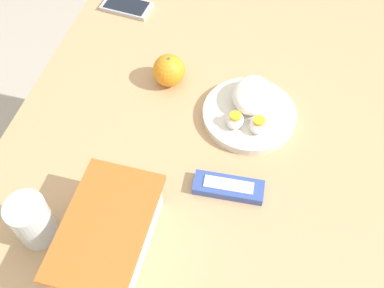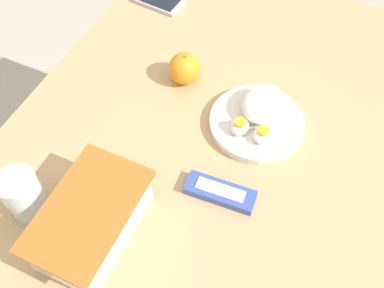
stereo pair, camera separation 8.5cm
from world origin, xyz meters
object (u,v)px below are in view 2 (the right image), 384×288
at_px(food_container, 93,223).
at_px(candy_bar, 220,192).
at_px(rice_plate, 258,117).
at_px(orange_fruit, 185,68).
at_px(cell_phone, 158,1).
at_px(drinking_glass, 23,195).

height_order(food_container, candy_bar, food_container).
xyz_separation_m(food_container, rice_plate, (0.34, -0.17, -0.02)).
bearing_deg(candy_bar, rice_plate, -1.52).
relative_size(orange_fruit, rice_plate, 0.36).
relative_size(food_container, cell_phone, 1.72).
distance_m(orange_fruit, cell_phone, 0.27).
height_order(orange_fruit, rice_plate, orange_fruit).
xyz_separation_m(candy_bar, cell_phone, (0.44, 0.35, -0.00)).
relative_size(orange_fruit, cell_phone, 0.55).
bearing_deg(orange_fruit, food_container, -177.71).
bearing_deg(rice_plate, candy_bar, 178.48).
xyz_separation_m(candy_bar, drinking_glass, (-0.17, 0.30, 0.04)).
distance_m(candy_bar, drinking_glass, 0.34).
relative_size(orange_fruit, candy_bar, 0.53).
distance_m(cell_phone, drinking_glass, 0.61).
distance_m(rice_plate, cell_phone, 0.44).
bearing_deg(drinking_glass, orange_fruit, -16.33).
bearing_deg(food_container, candy_bar, -46.22).
bearing_deg(drinking_glass, candy_bar, -60.73).
height_order(food_container, rice_plate, food_container).
height_order(food_container, drinking_glass, drinking_glass).
relative_size(food_container, drinking_glass, 2.25).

